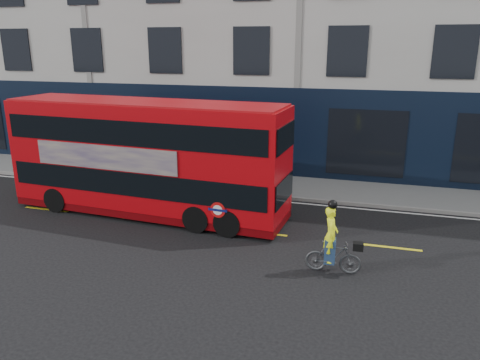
% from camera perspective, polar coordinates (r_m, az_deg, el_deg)
% --- Properties ---
extents(ground, '(120.00, 120.00, 0.00)m').
position_cam_1_polar(ground, '(13.71, 0.89, -8.81)').
color(ground, black).
rests_on(ground, ground).
extents(pavement, '(60.00, 3.00, 0.12)m').
position_cam_1_polar(pavement, '(19.63, 5.85, -0.81)').
color(pavement, slate).
rests_on(pavement, ground).
extents(kerb, '(60.00, 0.12, 0.13)m').
position_cam_1_polar(kerb, '(18.23, 5.00, -2.14)').
color(kerb, gray).
rests_on(kerb, ground).
extents(building_terrace, '(50.00, 10.07, 15.00)m').
position_cam_1_polar(building_terrace, '(25.19, 9.17, 19.97)').
color(building_terrace, beige).
rests_on(building_terrace, ground).
extents(road_edge_line, '(58.00, 0.10, 0.01)m').
position_cam_1_polar(road_edge_line, '(17.97, 4.81, -2.62)').
color(road_edge_line, silver).
rests_on(road_edge_line, ground).
extents(lane_dashes, '(58.00, 0.12, 0.01)m').
position_cam_1_polar(lane_dashes, '(15.04, 2.39, -6.45)').
color(lane_dashes, yellow).
rests_on(lane_dashes, ground).
extents(bus, '(9.99, 2.91, 3.97)m').
position_cam_1_polar(bus, '(16.43, -11.21, 2.70)').
color(bus, '#B7070D').
rests_on(bus, ground).
extents(cyclist, '(1.48, 0.56, 2.01)m').
position_cam_1_polar(cyclist, '(12.57, 11.22, -8.18)').
color(cyclist, '#47494C').
rests_on(cyclist, ground).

